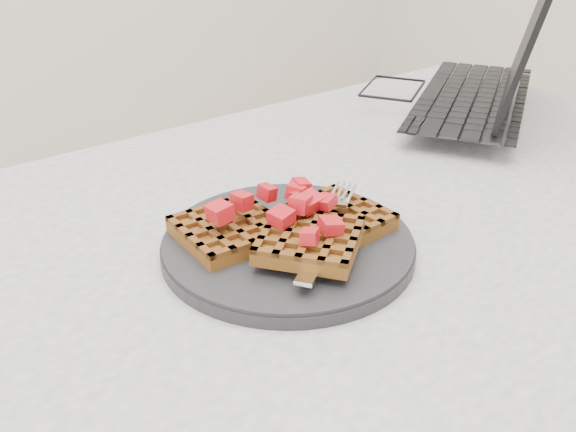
% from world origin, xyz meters
% --- Properties ---
extents(table, '(1.20, 0.80, 0.75)m').
position_xyz_m(table, '(0.00, 0.00, 0.64)').
color(table, silver).
rests_on(table, ground).
extents(plate, '(0.25, 0.25, 0.02)m').
position_xyz_m(plate, '(-0.07, 0.02, 0.76)').
color(plate, black).
rests_on(plate, table).
extents(waffles, '(0.19, 0.18, 0.03)m').
position_xyz_m(waffles, '(-0.07, 0.02, 0.78)').
color(waffles, brown).
rests_on(waffles, plate).
extents(strawberry_pile, '(0.15, 0.15, 0.02)m').
position_xyz_m(strawberry_pile, '(-0.07, 0.02, 0.80)').
color(strawberry_pile, '#9F000A').
rests_on(strawberry_pile, waffles).
extents(fork, '(0.16, 0.13, 0.02)m').
position_xyz_m(fork, '(-0.05, -0.01, 0.77)').
color(fork, silver).
rests_on(fork, plate).
extents(laptop, '(0.45, 0.42, 0.26)m').
position_xyz_m(laptop, '(0.38, 0.21, 0.79)').
color(laptop, black).
rests_on(laptop, table).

